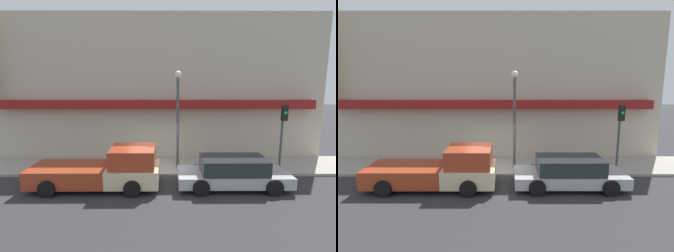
% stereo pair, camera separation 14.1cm
% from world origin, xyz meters
% --- Properties ---
extents(ground_plane, '(80.00, 80.00, 0.00)m').
position_xyz_m(ground_plane, '(0.00, 0.00, 0.00)').
color(ground_plane, '#2D2D30').
extents(sidewalk, '(36.00, 3.07, 0.13)m').
position_xyz_m(sidewalk, '(0.00, 1.54, 0.07)').
color(sidewalk, '#9E998E').
rests_on(sidewalk, ground).
extents(building, '(19.80, 3.80, 9.26)m').
position_xyz_m(building, '(-0.02, 4.55, 4.25)').
color(building, '#BCB29E').
rests_on(building, ground).
extents(pickup_truck, '(5.58, 2.24, 1.81)m').
position_xyz_m(pickup_truck, '(-2.13, -1.25, 0.79)').
color(pickup_truck, beige).
rests_on(pickup_truck, ground).
extents(parked_car, '(4.86, 2.11, 1.35)m').
position_xyz_m(parked_car, '(3.53, -1.25, 0.67)').
color(parked_car, '#ADADB2').
rests_on(parked_car, ground).
extents(fire_hydrant, '(0.22, 0.22, 0.70)m').
position_xyz_m(fire_hydrant, '(-2.29, 0.41, 0.48)').
color(fire_hydrant, '#196633').
rests_on(fire_hydrant, sidewalk).
extents(street_lamp, '(0.36, 0.36, 5.04)m').
position_xyz_m(street_lamp, '(1.17, 0.92, 3.32)').
color(street_lamp, '#4C4C4C').
rests_on(street_lamp, sidewalk).
extents(traffic_light, '(0.28, 0.42, 3.39)m').
position_xyz_m(traffic_light, '(6.44, 0.58, 2.47)').
color(traffic_light, '#4C4C4C').
rests_on(traffic_light, sidewalk).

